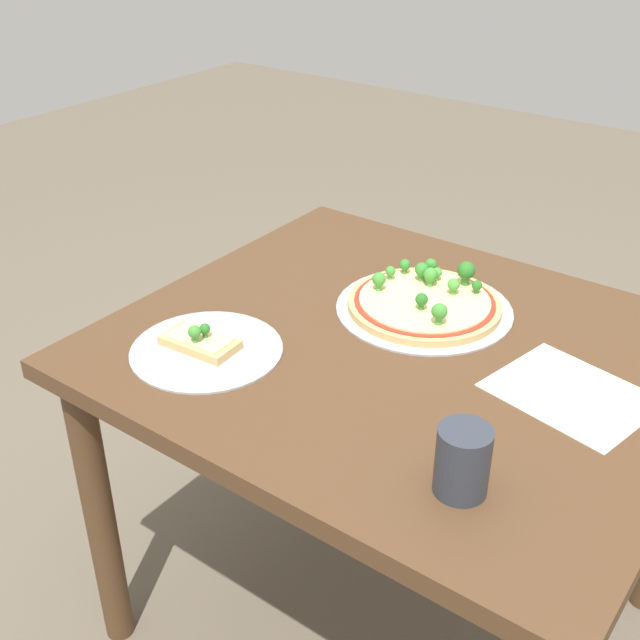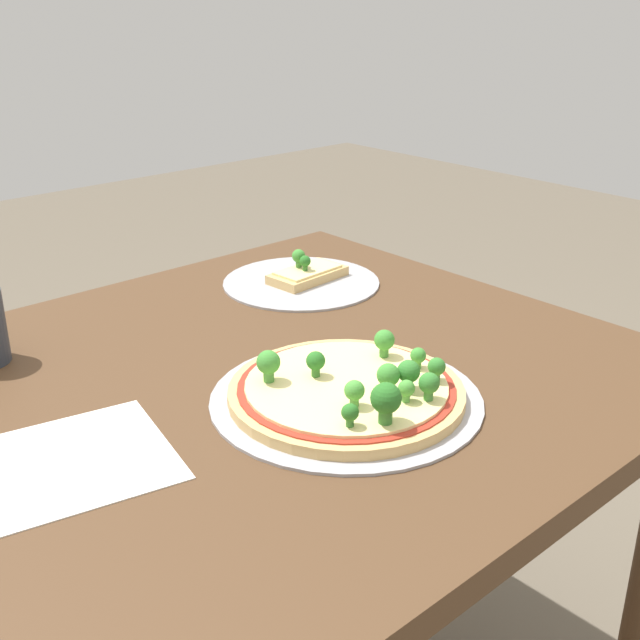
% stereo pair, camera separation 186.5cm
% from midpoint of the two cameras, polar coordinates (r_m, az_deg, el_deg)
% --- Properties ---
extents(dining_table, '(1.02, 0.88, 0.71)m').
position_cam_midpoint_polar(dining_table, '(0.95, 45.07, -35.87)').
color(dining_table, '#4C331E').
rests_on(dining_table, ground_plane).
extents(pizza_tray_whole, '(0.34, 0.34, 0.07)m').
position_cam_midpoint_polar(pizza_tray_whole, '(0.92, 57.34, -31.38)').
color(pizza_tray_whole, '#A3A3A8').
rests_on(pizza_tray_whole, dining_table).
extents(pizza_tray_slice, '(0.27, 0.27, 0.06)m').
position_cam_midpoint_polar(pizza_tray_slice, '(1.07, 35.91, -17.38)').
color(pizza_tray_slice, '#A3A3A8').
rests_on(pizza_tray_slice, dining_table).
extents(paper_menu, '(0.28, 0.24, 0.00)m').
position_cam_midpoint_polar(paper_menu, '(0.71, 49.14, -50.56)').
color(paper_menu, white).
rests_on(paper_menu, dining_table).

